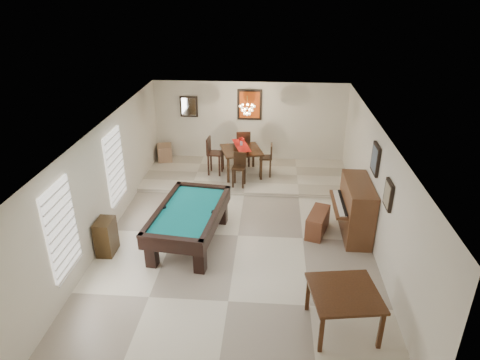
# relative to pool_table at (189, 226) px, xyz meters

# --- Properties ---
(ground_plane) EXTENTS (6.00, 9.00, 0.02)m
(ground_plane) POSITION_rel_pool_table_xyz_m (1.06, 0.35, -0.42)
(ground_plane) COLOR beige
(wall_back) EXTENTS (6.00, 0.04, 2.60)m
(wall_back) POSITION_rel_pool_table_xyz_m (1.06, 4.85, 0.89)
(wall_back) COLOR silver
(wall_back) RESTS_ON ground_plane
(wall_front) EXTENTS (6.00, 0.04, 2.60)m
(wall_front) POSITION_rel_pool_table_xyz_m (1.06, -4.15, 0.89)
(wall_front) COLOR silver
(wall_front) RESTS_ON ground_plane
(wall_left) EXTENTS (0.04, 9.00, 2.60)m
(wall_left) POSITION_rel_pool_table_xyz_m (-1.94, 0.35, 0.89)
(wall_left) COLOR silver
(wall_left) RESTS_ON ground_plane
(wall_right) EXTENTS (0.04, 9.00, 2.60)m
(wall_right) POSITION_rel_pool_table_xyz_m (4.06, 0.35, 0.89)
(wall_right) COLOR silver
(wall_right) RESTS_ON ground_plane
(ceiling) EXTENTS (6.00, 9.00, 0.04)m
(ceiling) POSITION_rel_pool_table_xyz_m (1.06, 0.35, 2.19)
(ceiling) COLOR white
(ceiling) RESTS_ON wall_back
(dining_step) EXTENTS (6.00, 2.50, 0.12)m
(dining_step) POSITION_rel_pool_table_xyz_m (1.06, 3.60, -0.35)
(dining_step) COLOR beige
(dining_step) RESTS_ON ground_plane
(window_left_front) EXTENTS (0.06, 1.00, 1.70)m
(window_left_front) POSITION_rel_pool_table_xyz_m (-1.91, -1.85, 0.99)
(window_left_front) COLOR white
(window_left_front) RESTS_ON wall_left
(window_left_rear) EXTENTS (0.06, 1.00, 1.70)m
(window_left_rear) POSITION_rel_pool_table_xyz_m (-1.91, 0.95, 0.99)
(window_left_rear) COLOR white
(window_left_rear) RESTS_ON wall_left
(pool_table) EXTENTS (1.62, 2.62, 0.83)m
(pool_table) POSITION_rel_pool_table_xyz_m (0.00, 0.00, 0.00)
(pool_table) COLOR black
(pool_table) RESTS_ON ground_plane
(square_table) EXTENTS (1.26, 1.26, 0.77)m
(square_table) POSITION_rel_pool_table_xyz_m (3.05, -2.39, -0.03)
(square_table) COLOR #361C0D
(square_table) RESTS_ON ground_plane
(upright_piano) EXTENTS (0.88, 1.56, 1.30)m
(upright_piano) POSITION_rel_pool_table_xyz_m (3.60, 0.66, 0.24)
(upright_piano) COLOR brown
(upright_piano) RESTS_ON ground_plane
(piano_bench) EXTENTS (0.65, 1.02, 0.53)m
(piano_bench) POSITION_rel_pool_table_xyz_m (2.91, 0.65, -0.15)
(piano_bench) COLOR brown
(piano_bench) RESTS_ON ground_plane
(apothecary_chest) EXTENTS (0.35, 0.53, 0.79)m
(apothecary_chest) POSITION_rel_pool_table_xyz_m (-1.72, -0.53, -0.02)
(apothecary_chest) COLOR black
(apothecary_chest) RESTS_ON ground_plane
(dining_table) EXTENTS (1.37, 1.37, 0.91)m
(dining_table) POSITION_rel_pool_table_xyz_m (0.90, 3.54, 0.16)
(dining_table) COLOR black
(dining_table) RESTS_ON dining_step
(flower_vase) EXTENTS (0.19, 0.19, 0.26)m
(flower_vase) POSITION_rel_pool_table_xyz_m (0.90, 3.54, 0.75)
(flower_vase) COLOR #A6130E
(flower_vase) RESTS_ON dining_table
(dining_chair_south) EXTENTS (0.39, 0.39, 0.95)m
(dining_chair_south) POSITION_rel_pool_table_xyz_m (0.89, 2.75, 0.18)
(dining_chair_south) COLOR black
(dining_chair_south) RESTS_ON dining_step
(dining_chair_north) EXTENTS (0.46, 0.46, 1.14)m
(dining_chair_north) POSITION_rel_pool_table_xyz_m (0.91, 4.27, 0.28)
(dining_chair_north) COLOR black
(dining_chair_north) RESTS_ON dining_step
(dining_chair_west) EXTENTS (0.45, 0.45, 1.12)m
(dining_chair_west) POSITION_rel_pool_table_xyz_m (0.12, 3.53, 0.27)
(dining_chair_west) COLOR black
(dining_chair_west) RESTS_ON dining_step
(dining_chair_east) EXTENTS (0.36, 0.36, 0.98)m
(dining_chair_east) POSITION_rel_pool_table_xyz_m (1.61, 3.53, 0.19)
(dining_chair_east) COLOR black
(dining_chair_east) RESTS_ON dining_step
(corner_bench) EXTENTS (0.56, 0.64, 0.49)m
(corner_bench) POSITION_rel_pool_table_xyz_m (-1.63, 4.47, -0.05)
(corner_bench) COLOR #9D7555
(corner_bench) RESTS_ON dining_step
(chandelier) EXTENTS (0.44, 0.44, 0.60)m
(chandelier) POSITION_rel_pool_table_xyz_m (1.06, 3.55, 1.79)
(chandelier) COLOR #FFE5B2
(chandelier) RESTS_ON ceiling
(back_painting) EXTENTS (0.75, 0.06, 0.95)m
(back_painting) POSITION_rel_pool_table_xyz_m (1.06, 4.81, 1.49)
(back_painting) COLOR #D84C14
(back_painting) RESTS_ON wall_back
(back_mirror) EXTENTS (0.55, 0.06, 0.65)m
(back_mirror) POSITION_rel_pool_table_xyz_m (-0.84, 4.81, 1.39)
(back_mirror) COLOR white
(back_mirror) RESTS_ON wall_back
(right_picture_upper) EXTENTS (0.06, 0.55, 0.65)m
(right_picture_upper) POSITION_rel_pool_table_xyz_m (4.02, 0.65, 1.49)
(right_picture_upper) COLOR slate
(right_picture_upper) RESTS_ON wall_right
(right_picture_lower) EXTENTS (0.06, 0.45, 0.55)m
(right_picture_lower) POSITION_rel_pool_table_xyz_m (4.02, -0.65, 1.29)
(right_picture_lower) COLOR gray
(right_picture_lower) RESTS_ON wall_right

